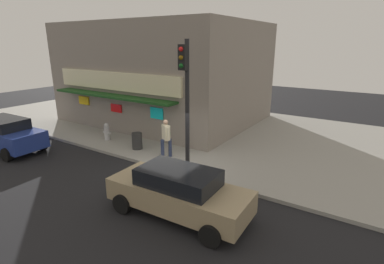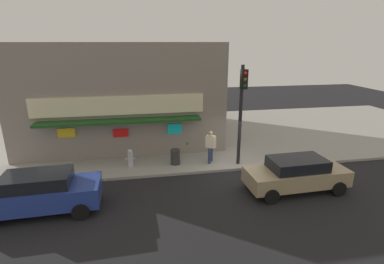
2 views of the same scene
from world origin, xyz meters
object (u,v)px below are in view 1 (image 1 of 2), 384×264
at_px(fire_hydrant, 107,132).
at_px(parked_car_blue, 5,134).
at_px(trash_can, 137,141).
at_px(parked_car_tan, 179,191).
at_px(pedestrian, 166,137).
at_px(potted_plant_by_doorway, 172,134).
at_px(traffic_light, 186,89).

bearing_deg(fire_hydrant, parked_car_blue, -133.49).
bearing_deg(trash_can, parked_car_tan, -34.91).
bearing_deg(fire_hydrant, parked_car_tan, -26.42).
bearing_deg(pedestrian, potted_plant_by_doorway, 119.49).
bearing_deg(pedestrian, parked_car_blue, -156.61).
height_order(fire_hydrant, potted_plant_by_doorway, fire_hydrant).
distance_m(traffic_light, potted_plant_by_doorway, 4.43).
height_order(trash_can, potted_plant_by_doorway, potted_plant_by_doorway).
height_order(fire_hydrant, pedestrian, pedestrian).
bearing_deg(parked_car_blue, fire_hydrant, 46.51).
distance_m(traffic_light, fire_hydrant, 6.44).
bearing_deg(fire_hydrant, trash_can, -3.90).
height_order(pedestrian, parked_car_tan, pedestrian).
distance_m(potted_plant_by_doorway, parked_car_tan, 6.64).
xyz_separation_m(traffic_light, fire_hydrant, (-5.70, 0.77, -2.89)).
xyz_separation_m(pedestrian, potted_plant_by_doorway, (-1.01, 1.79, -0.53)).
bearing_deg(pedestrian, traffic_light, -19.48).
bearing_deg(trash_can, potted_plant_by_doorway, 62.22).
height_order(traffic_light, trash_can, traffic_light).
relative_size(trash_can, parked_car_blue, 0.18).
distance_m(parked_car_blue, parked_car_tan, 10.76).
relative_size(traffic_light, potted_plant_by_doorway, 6.23).
height_order(traffic_light, parked_car_blue, traffic_light).
distance_m(fire_hydrant, trash_can, 2.36).
distance_m(fire_hydrant, potted_plant_by_doorway, 3.59).
bearing_deg(fire_hydrant, potted_plant_by_doorway, 25.24).
bearing_deg(parked_car_tan, parked_car_blue, 179.47).
distance_m(pedestrian, parked_car_blue, 8.33).
bearing_deg(pedestrian, trash_can, 177.01).
xyz_separation_m(trash_can, parked_car_tan, (5.02, -3.50, 0.25)).
xyz_separation_m(potted_plant_by_doorway, parked_car_blue, (-6.63, -5.10, 0.24)).
height_order(trash_can, parked_car_tan, parked_car_tan).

